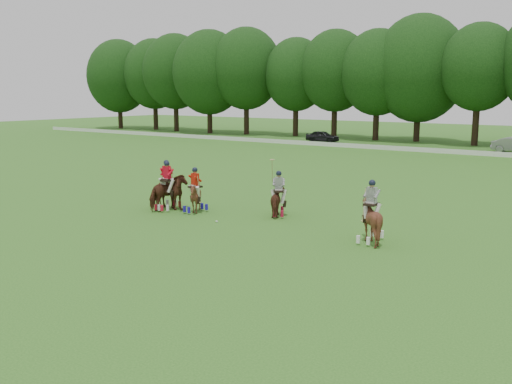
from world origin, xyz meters
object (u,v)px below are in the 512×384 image
Objects in this scene: polo_red_c at (195,197)px; polo_ball at (217,222)px; polo_red_b at (167,192)px; polo_stripe_a at (279,200)px; car_left at (323,136)px; polo_red_a at (168,192)px; polo_stripe_b at (371,220)px.

polo_ball is at bearing -26.10° from polo_red_c.
polo_stripe_a is at bearing 19.91° from polo_red_b.
polo_red_a is at bearing -166.67° from car_left.
polo_red_a is 26.36× the size of polo_ball.
polo_stripe_b is (9.03, -0.26, 0.11)m from polo_red_c.
polo_stripe_a reaches higher than polo_red_c.
polo_stripe_b is at bearing 0.37° from polo_red_a.
polo_red_b is 26.91× the size of polo_ball.
polo_ball is (3.72, -0.77, -0.84)m from polo_red_b.
polo_red_b reaches higher than polo_ball.
polo_red_c is at bearing 10.10° from polo_red_b.
polo_stripe_a is at bearing -158.91° from car_left.
polo_red_b is 5.54m from polo_stripe_a.
polo_stripe_a is at bearing 20.62° from polo_red_a.
polo_red_c is at bearing 12.25° from polo_red_a.
polo_red_a is 0.09m from polo_red_b.
polo_ball is at bearing -11.35° from polo_red_a.
polo_red_a is at bearing -167.75° from polo_red_c.
polo_red_b reaches higher than car_left.
polo_red_b is at bearing -166.76° from car_left.
polo_red_c is (1.49, 0.32, -0.10)m from polo_red_a.
polo_stripe_a reaches higher than polo_stripe_b.
polo_red_c is 0.82× the size of polo_stripe_a.
car_left is at bearing 116.06° from polo_stripe_a.
polo_red_c reaches higher than polo_ball.
polo_red_b is 0.92× the size of polo_stripe_a.
polo_red_a is 0.90× the size of polo_stripe_a.
polo_red_b is 1.60m from polo_red_c.
car_left is at bearing 108.29° from polo_red_a.
polo_red_a is 3.80m from polo_ball.
polo_stripe_a is 3.13m from polo_ball.
car_left is at bearing 112.66° from polo_ball.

